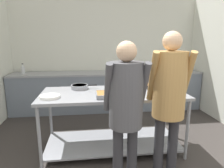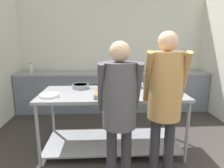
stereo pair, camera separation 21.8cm
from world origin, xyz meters
name	(u,v)px [view 2 (the right image)]	position (x,y,z in m)	size (l,w,h in m)	color
wall_rear	(112,53)	(0.00, 3.95, 1.32)	(4.56, 0.06, 2.65)	silver
back_counter	(113,91)	(0.00, 3.58, 0.46)	(4.40, 0.65, 0.91)	slate
serving_counter	(112,111)	(-0.11, 1.75, 0.61)	(2.06, 0.89, 0.91)	gray
plate_stack	(49,95)	(-0.97, 1.56, 0.93)	(0.27, 0.27, 0.04)	white
sauce_pan	(81,86)	(-0.59, 2.02, 0.94)	(0.40, 0.26, 0.06)	gray
serving_tray_vegetables	(112,94)	(-0.12, 1.54, 0.93)	(0.49, 0.31, 0.05)	gray
broccoli_bowl	(136,85)	(0.28, 2.04, 0.95)	(0.24, 0.24, 0.12)	#B2B2B7
serving_tray_roast	(160,86)	(0.66, 1.97, 0.93)	(0.45, 0.29, 0.05)	gray
guest_serving_left	(119,102)	(-0.07, 0.94, 1.01)	(0.46, 0.36, 1.65)	#2D2D33
guest_serving_right	(165,93)	(0.43, 1.02, 1.08)	(0.49, 0.38, 1.74)	#2D2D33
water_bottle	(31,68)	(-1.90, 3.59, 1.02)	(0.08, 0.08, 0.23)	silver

